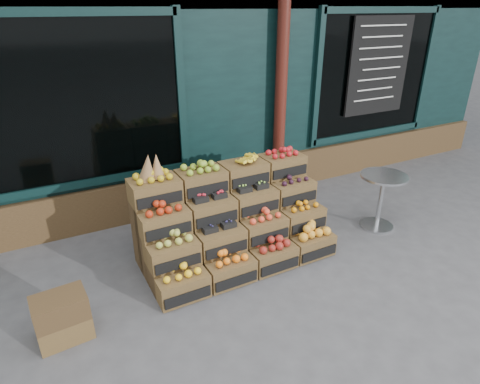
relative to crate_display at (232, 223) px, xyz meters
name	(u,v)px	position (x,y,z in m)	size (l,w,h in m)	color
ground	(284,279)	(0.29, -0.74, -0.43)	(60.00, 60.00, 0.00)	#47474A
shop_facade	(143,31)	(0.30, 4.37, 1.96)	(12.00, 6.24, 4.80)	black
crate_display	(232,223)	(0.00, 0.00, 0.00)	(2.26, 1.12, 1.41)	brown
spare_crates	(62,318)	(-2.01, -0.54, -0.20)	(0.49, 0.36, 0.47)	brown
bistro_table	(381,195)	(2.12, -0.34, 0.06)	(0.63, 0.63, 0.79)	silver
shopkeeper	(56,152)	(-1.71, 2.10, 0.55)	(0.72, 0.47, 1.96)	#185621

